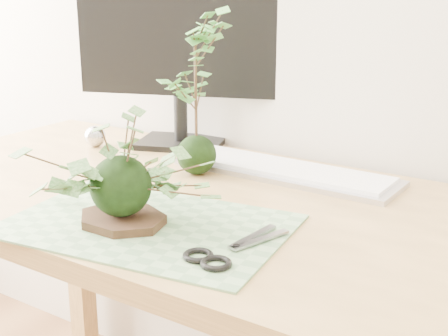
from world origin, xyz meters
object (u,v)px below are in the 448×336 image
(monitor, at_px, (181,39))
(maple_kokedama, at_px, (195,58))
(desk, at_px, (228,244))
(keyboard, at_px, (285,171))
(ivy_kokedama, at_px, (119,158))

(monitor, bearing_deg, maple_kokedama, -66.77)
(desk, bearing_deg, keyboard, 87.71)
(desk, relative_size, ivy_kokedama, 4.12)
(ivy_kokedama, height_order, keyboard, ivy_kokedama)
(desk, bearing_deg, ivy_kokedama, -114.42)
(ivy_kokedama, relative_size, keyboard, 0.77)
(keyboard, xyz_separation_m, monitor, (-0.34, 0.08, 0.26))
(ivy_kokedama, relative_size, monitor, 0.77)
(desk, xyz_separation_m, ivy_kokedama, (-0.09, -0.20, 0.21))
(keyboard, relative_size, monitor, 1.00)
(ivy_kokedama, relative_size, maple_kokedama, 1.07)
(desk, distance_m, monitor, 0.57)
(ivy_kokedama, distance_m, monitor, 0.57)
(maple_kokedama, bearing_deg, monitor, 133.67)
(desk, height_order, keyboard, keyboard)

